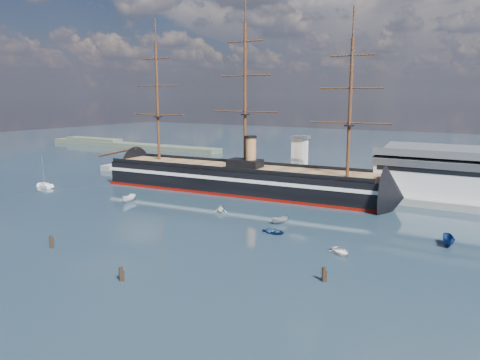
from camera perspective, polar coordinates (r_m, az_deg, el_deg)
The scene contains 15 objects.
ground at distance 122.20m, azimuth -0.46°, elevation -3.62°, with size 600.00×600.00×0.00m, color #192B3B.
quay at distance 149.51m, azimuth 10.10°, elevation -1.20°, with size 180.00×18.00×2.00m, color slate.
quay_tower at distance 147.80m, azimuth 7.27°, elevation 2.58°, with size 5.00×5.00×15.00m.
shoreline at distance 282.46m, azimuth -14.57°, elevation 4.28°, with size 120.00×10.00×4.00m.
warship at distance 144.67m, azimuth -0.66°, elevation 0.20°, with size 113.39×22.26×53.94m.
sailboat at distance 163.85m, azimuth -22.66°, elevation -0.61°, with size 6.75×3.26×10.39m.
motorboat_a at distance 134.54m, azimuth -13.35°, elevation -2.60°, with size 6.16×2.26×2.47m, color white.
motorboat_b at distance 101.66m, azimuth 4.14°, elevation -6.53°, with size 3.18×1.27×1.49m, color navy.
motorboat_c at distance 109.28m, azimuth 4.86°, elevation -5.34°, with size 5.03×1.84×2.01m, color gray.
motorboat_d at distance 119.03m, azimuth -2.38°, elevation -4.00°, with size 5.90×2.56×2.16m, color white.
motorboat_e at distance 90.77m, azimuth 12.19°, elevation -8.82°, with size 3.17×1.27×1.48m, color silver.
motorboat_f at distance 102.12m, azimuth 24.06°, elevation -7.34°, with size 6.51×2.39×2.61m, color navy.
piling_near_left at distance 99.31m, azimuth -21.99°, elevation -7.68°, with size 0.64×0.64×3.21m, color black.
piling_near_mid at distance 79.07m, azimuth -14.27°, elevation -11.84°, with size 0.64×0.64×3.06m, color black.
piling_far_right at distance 77.78m, azimuth 10.13°, elevation -12.06°, with size 0.64×0.64×3.13m, color black.
Camera 1 is at (62.28, -60.96, 29.35)m, focal length 35.00 mm.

